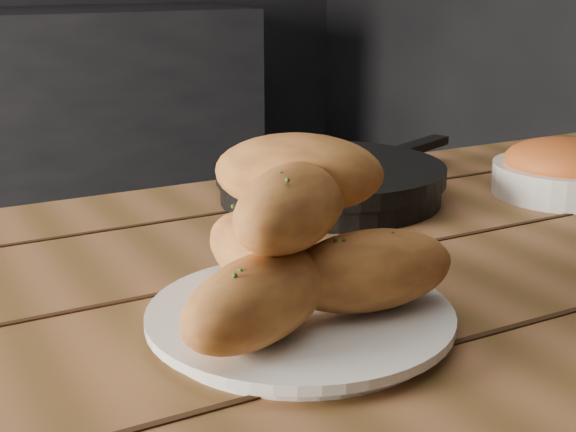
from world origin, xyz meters
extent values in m
cube|color=brown|center=(0.65, -0.46, 0.73)|extent=(1.61, 0.89, 0.04)
cylinder|color=white|center=(0.48, -0.48, 0.76)|extent=(0.22, 0.22, 0.01)
cylinder|color=white|center=(0.48, -0.48, 0.76)|extent=(0.24, 0.24, 0.01)
ellipsoid|color=#C57F36|center=(0.43, -0.51, 0.80)|extent=(0.16, 0.13, 0.06)
ellipsoid|color=#C57F36|center=(0.53, -0.50, 0.80)|extent=(0.15, 0.08, 0.06)
ellipsoid|color=#C57F36|center=(0.48, -0.42, 0.80)|extent=(0.08, 0.15, 0.06)
ellipsoid|color=#C57F36|center=(0.48, -0.48, 0.86)|extent=(0.16, 0.14, 0.06)
ellipsoid|color=#C57F36|center=(0.50, -0.45, 0.87)|extent=(0.15, 0.13, 0.06)
cylinder|color=black|center=(0.70, -0.17, 0.77)|extent=(0.27, 0.27, 0.03)
cylinder|color=black|center=(0.70, -0.17, 0.79)|extent=(0.28, 0.28, 0.02)
cube|color=black|center=(0.89, -0.09, 0.78)|extent=(0.14, 0.08, 0.01)
cylinder|color=white|center=(0.97, -0.29, 0.77)|extent=(0.18, 0.18, 0.04)
ellipsoid|color=#CA5423|center=(0.97, -0.29, 0.80)|extent=(0.15, 0.15, 0.05)
camera|label=1|loc=(0.20, -0.99, 1.03)|focal=50.00mm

